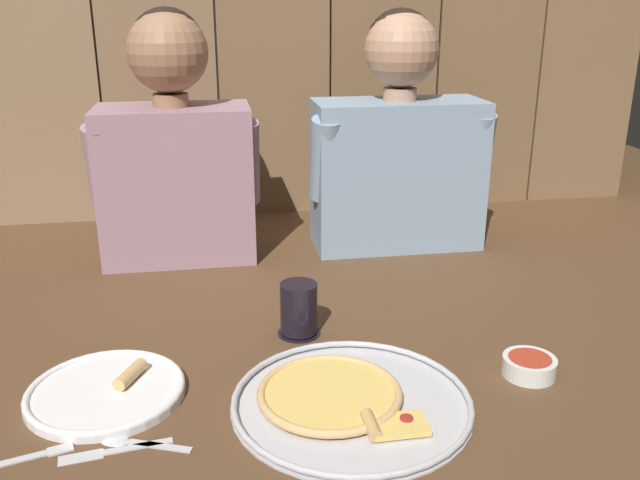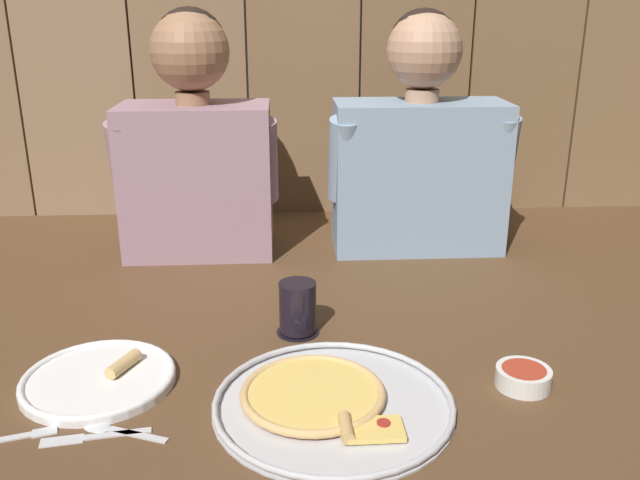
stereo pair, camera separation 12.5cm
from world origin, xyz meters
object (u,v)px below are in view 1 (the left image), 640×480
Objects in this scene: dipping_bowl at (529,365)px; diner_left at (174,147)px; diner_right at (398,143)px; pizza_tray at (345,399)px; dinner_plate at (106,391)px; drinking_glass at (299,310)px.

dipping_bowl is 0.15× the size of diner_left.
diner_right is at bearing 94.35° from dipping_bowl.
dinner_plate is (-0.37, 0.08, -0.00)m from pizza_tray.
diner_left is at bearing 110.77° from pizza_tray.
diner_left is (0.10, 0.62, 0.26)m from dinner_plate.
drinking_glass is at bearing 26.25° from dinner_plate.
diner_left is at bearing 131.41° from dipping_bowl.
diner_left is (-0.23, 0.46, 0.22)m from drinking_glass.
pizza_tray is 3.67× the size of drinking_glass.
dinner_plate reaches higher than dipping_bowl.
pizza_tray is 0.80m from diner_right.
diner_right is at bearing 56.06° from drinking_glass.
pizza_tray is at bearing -110.98° from diner_right.
dipping_bowl is (0.69, -0.05, 0.01)m from dinner_plate.
diner_right reaches higher than pizza_tray.
diner_right is (0.31, 0.46, 0.21)m from drinking_glass.
diner_right reaches higher than dinner_plate.
dipping_bowl is at bearing -48.59° from diner_left.
diner_right is at bearing 44.24° from dinner_plate.
drinking_glass reaches higher than dinner_plate.
diner_left is (-0.59, 0.67, 0.25)m from dipping_bowl.
dipping_bowl is at bearing -3.83° from dinner_plate.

